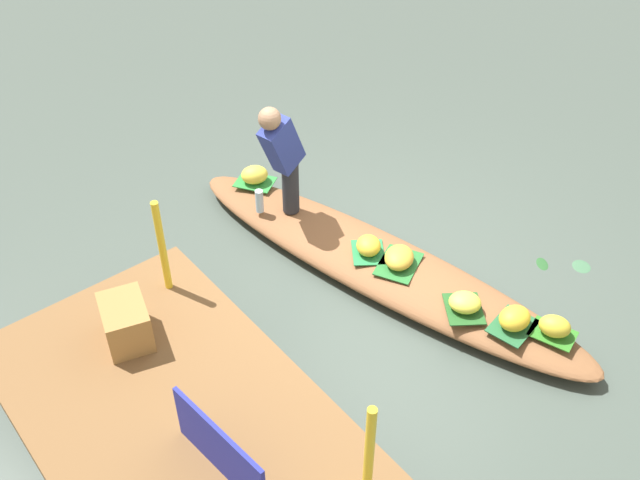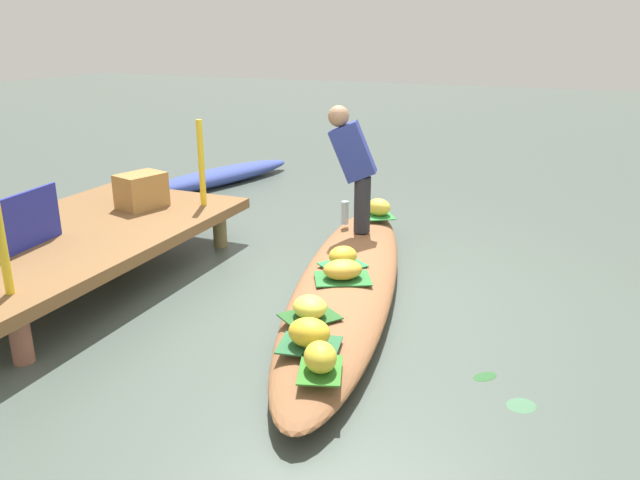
% 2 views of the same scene
% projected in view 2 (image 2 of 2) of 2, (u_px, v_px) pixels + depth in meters
% --- Properties ---
extents(canal_water, '(40.00, 40.00, 0.00)m').
position_uv_depth(canal_water, '(347.00, 296.00, 5.33)').
color(canal_water, '#455149').
rests_on(canal_water, ground).
extents(dock_platform, '(3.20, 1.80, 0.45)m').
position_uv_depth(dock_platform, '(72.00, 238.00, 5.55)').
color(dock_platform, brown).
rests_on(dock_platform, ground).
extents(vendor_boat, '(4.32, 1.69, 0.24)m').
position_uv_depth(vendor_boat, '(347.00, 283.00, 5.29)').
color(vendor_boat, brown).
rests_on(vendor_boat, ground).
extents(moored_boat, '(2.80, 1.31, 0.23)m').
position_uv_depth(moored_boat, '(217.00, 177.00, 8.99)').
color(moored_boat, '#36479A').
rests_on(moored_boat, ground).
extents(leaf_mat_0, '(0.48, 0.46, 0.01)m').
position_uv_depth(leaf_mat_0, '(310.00, 316.00, 4.39)').
color(leaf_mat_0, '#235622').
rests_on(leaf_mat_0, vendor_boat).
extents(banana_bunch_0, '(0.35, 0.35, 0.15)m').
position_uv_depth(banana_bunch_0, '(310.00, 307.00, 4.37)').
color(banana_bunch_0, '#EDE047').
rests_on(banana_bunch_0, vendor_boat).
extents(leaf_mat_1, '(0.41, 0.35, 0.01)m').
position_uv_depth(leaf_mat_1, '(320.00, 370.00, 3.71)').
color(leaf_mat_1, '#2F7622').
rests_on(leaf_mat_1, vendor_boat).
extents(banana_bunch_1, '(0.31, 0.29, 0.17)m').
position_uv_depth(banana_bunch_1, '(320.00, 357.00, 3.69)').
color(banana_bunch_1, gold).
rests_on(banana_bunch_1, vendor_boat).
extents(leaf_mat_2, '(0.47, 0.44, 0.01)m').
position_uv_depth(leaf_mat_2, '(379.00, 215.00, 6.73)').
color(leaf_mat_2, '#2C8538').
rests_on(leaf_mat_2, vendor_boat).
extents(banana_bunch_2, '(0.32, 0.34, 0.18)m').
position_uv_depth(banana_bunch_2, '(379.00, 207.00, 6.70)').
color(banana_bunch_2, yellow).
rests_on(banana_bunch_2, vendor_boat).
extents(leaf_mat_3, '(0.45, 0.43, 0.01)m').
position_uv_depth(leaf_mat_3, '(343.00, 265.00, 5.34)').
color(leaf_mat_3, '#267F44').
rests_on(leaf_mat_3, vendor_boat).
extents(banana_bunch_3, '(0.33, 0.32, 0.16)m').
position_uv_depth(banana_bunch_3, '(343.00, 256.00, 5.31)').
color(banana_bunch_3, yellow).
rests_on(banana_bunch_3, vendor_boat).
extents(leaf_mat_4, '(0.49, 0.54, 0.01)m').
position_uv_depth(leaf_mat_4, '(343.00, 278.00, 5.05)').
color(leaf_mat_4, '#286E2F').
rests_on(leaf_mat_4, vendor_boat).
extents(banana_bunch_4, '(0.39, 0.40, 0.15)m').
position_uv_depth(banana_bunch_4, '(343.00, 270.00, 5.03)').
color(banana_bunch_4, gold).
rests_on(banana_bunch_4, vendor_boat).
extents(leaf_mat_5, '(0.37, 0.43, 0.01)m').
position_uv_depth(leaf_mat_5, '(309.00, 345.00, 4.00)').
color(leaf_mat_5, '#245E34').
rests_on(leaf_mat_5, vendor_boat).
extents(banana_bunch_5, '(0.23, 0.28, 0.18)m').
position_uv_depth(banana_bunch_5, '(309.00, 332.00, 3.97)').
color(banana_bunch_5, yellow).
rests_on(banana_bunch_5, vendor_boat).
extents(vendor_person, '(0.27, 0.49, 1.22)m').
position_uv_depth(vendor_person, '(353.00, 162.00, 6.00)').
color(vendor_person, '#28282D').
rests_on(vendor_person, vendor_boat).
extents(water_bottle, '(0.08, 0.08, 0.24)m').
position_uv_depth(water_bottle, '(345.00, 213.00, 6.42)').
color(water_bottle, silver).
rests_on(water_bottle, vendor_boat).
extents(market_banner, '(0.85, 0.11, 0.46)m').
position_uv_depth(market_banner, '(21.00, 222.00, 5.01)').
color(market_banner, navy).
rests_on(market_banner, dock_platform).
extents(railing_post_west, '(0.06, 0.06, 0.85)m').
position_uv_depth(railing_post_west, '(0.00, 234.00, 4.12)').
color(railing_post_west, yellow).
rests_on(railing_post_west, dock_platform).
extents(railing_post_east, '(0.06, 0.06, 0.85)m').
position_uv_depth(railing_post_east, '(201.00, 163.00, 6.22)').
color(railing_post_east, yellow).
rests_on(railing_post_east, dock_platform).
extents(produce_crate, '(0.51, 0.43, 0.34)m').
position_uv_depth(produce_crate, '(141.00, 190.00, 6.22)').
color(produce_crate, '#A3753D').
rests_on(produce_crate, dock_platform).
extents(drifting_plant_0, '(0.20, 0.19, 0.01)m').
position_uv_depth(drifting_plant_0, '(485.00, 376.00, 4.11)').
color(drifting_plant_0, '#265427').
rests_on(drifting_plant_0, ground).
extents(drifting_plant_2, '(0.25, 0.25, 0.01)m').
position_uv_depth(drifting_plant_2, '(521.00, 405.00, 3.79)').
color(drifting_plant_2, '#3E6948').
rests_on(drifting_plant_2, ground).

